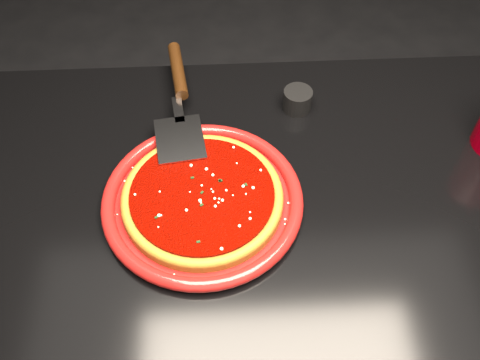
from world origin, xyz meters
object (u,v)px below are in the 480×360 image
table (305,330)px  pizza_server (180,100)px  plate (203,200)px  ramekin (297,100)px

table → pizza_server: bearing=131.1°
table → plate: (-0.19, 0.07, 0.39)m
table → ramekin: 0.48m
plate → ramekin: ramekin is taller
ramekin → plate: bearing=-129.9°
pizza_server → ramekin: pizza_server is taller
pizza_server → ramekin: (0.21, 0.01, -0.02)m
plate → pizza_server: 0.20m
pizza_server → table: bearing=-56.5°
table → pizza_server: (-0.23, 0.26, 0.42)m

